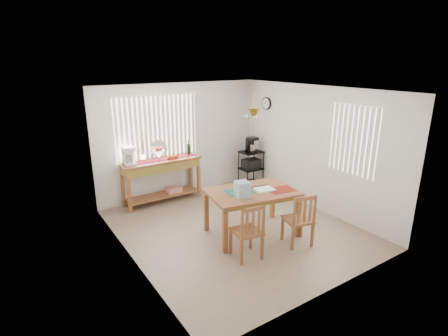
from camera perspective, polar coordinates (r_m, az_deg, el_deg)
ground at (r=6.77m, az=1.88°, el=-9.86°), size 4.00×4.50×0.01m
room_shell at (r=6.20m, az=1.97°, el=4.28°), size 4.20×4.70×2.70m
sideboard at (r=7.83m, az=-10.09°, el=-0.37°), size 1.76×0.50×0.99m
sideboard_items at (r=7.63m, az=-12.30°, el=2.18°), size 1.67×0.42×0.76m
wire_cart at (r=8.81m, az=4.42°, el=0.47°), size 0.53×0.42×0.90m
cart_items at (r=8.68m, az=4.46°, el=3.83°), size 0.21×0.25×0.37m
dining_table at (r=6.32m, az=4.56°, el=-4.55°), size 1.71×1.26×0.84m
table_items at (r=6.07m, az=3.92°, el=-3.48°), size 1.20×0.76×0.27m
chair_left at (r=5.66m, az=3.91°, el=-10.34°), size 0.49×0.49×0.95m
chair_right at (r=6.16m, az=12.17°, el=-8.28°), size 0.54×0.54×0.95m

